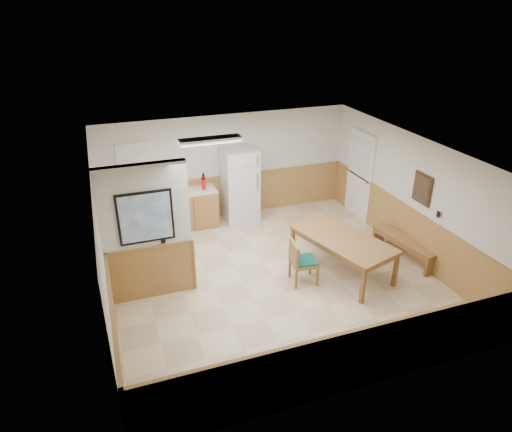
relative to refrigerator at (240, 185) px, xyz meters
name	(u,v)px	position (x,y,z in m)	size (l,w,h in m)	color
ground	(273,277)	(-0.19, -2.63, -0.89)	(6.00, 6.00, 0.00)	beige
ceiling	(275,153)	(-0.19, -2.63, 1.61)	(6.00, 6.00, 0.02)	white
back_wall	(227,167)	(-0.19, 0.37, 0.36)	(6.00, 0.02, 2.50)	silver
right_wall	(412,197)	(2.81, -2.63, 0.36)	(0.02, 6.00, 2.50)	silver
left_wall	(102,246)	(-3.19, -2.63, 0.36)	(0.02, 6.00, 2.50)	silver
wainscot_back	(228,196)	(-0.19, 0.35, -0.39)	(6.00, 0.04, 1.00)	#A17340
wainscot_right	(406,230)	(2.79, -2.63, -0.39)	(0.04, 6.00, 1.00)	#A17340
wainscot_left	(110,285)	(-3.17, -2.63, -0.39)	(0.04, 6.00, 1.00)	#A17340
partition_wall	(147,235)	(-2.44, -2.43, 0.35)	(1.50, 0.20, 2.50)	silver
kitchen_counter	(182,209)	(-1.40, 0.05, -0.42)	(2.20, 0.61, 1.00)	#AF793E
exterior_door	(359,175)	(2.77, -0.73, 0.17)	(0.07, 1.02, 2.15)	silver
kitchen_window	(136,165)	(-2.29, 0.35, 0.66)	(0.80, 0.04, 1.00)	silver
wall_painting	(422,189)	(2.77, -2.93, 0.66)	(0.04, 0.50, 0.60)	#352515
fluorescent_fixture	(210,140)	(-0.99, -1.33, 1.56)	(1.20, 0.30, 0.09)	silver
refrigerator	(240,185)	(0.00, 0.00, 0.00)	(0.79, 0.73, 1.77)	silver
dining_table	(343,242)	(1.13, -2.90, -0.22)	(1.54, 2.21, 0.75)	olive
dining_bench	(404,243)	(2.61, -2.87, -0.54)	(0.60, 1.60, 0.45)	olive
dining_chair	(299,259)	(0.21, -2.95, -0.39)	(0.71, 0.53, 0.85)	olive
fire_extinguisher	(204,182)	(-0.86, 0.01, 0.18)	(0.12, 0.12, 0.38)	red
soap_bottle	(136,192)	(-2.37, 0.06, 0.14)	(0.08, 0.08, 0.25)	green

